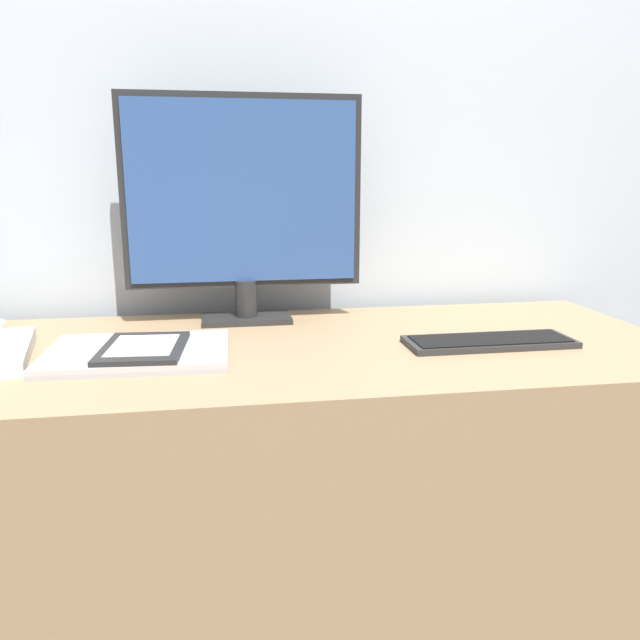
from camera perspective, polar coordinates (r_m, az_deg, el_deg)
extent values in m
cube|color=#B2BCC6|center=(1.57, -3.91, 17.83)|extent=(3.60, 0.05, 2.40)
cube|color=#997A56|center=(1.38, -1.67, -17.37)|extent=(1.51, 0.64, 0.74)
cube|color=#262626|center=(1.43, -6.72, 0.13)|extent=(0.20, 0.11, 0.01)
cylinder|color=#262626|center=(1.42, -6.77, 1.98)|extent=(0.05, 0.05, 0.08)
cube|color=#262626|center=(1.40, -7.05, 11.51)|extent=(0.52, 0.01, 0.42)
cube|color=#2D4C84|center=(1.39, -7.03, 11.50)|extent=(0.50, 0.01, 0.39)
cube|color=#282828|center=(1.27, 15.22, -1.94)|extent=(0.33, 0.11, 0.01)
cube|color=black|center=(1.26, 15.29, -1.66)|extent=(0.31, 0.09, 0.00)
cube|color=#A3A3A8|center=(1.19, -16.26, -3.07)|extent=(0.33, 0.25, 0.01)
cube|color=#B2B2B7|center=(1.19, -16.28, -2.66)|extent=(0.33, 0.25, 0.01)
cube|color=black|center=(1.17, -15.84, -2.46)|extent=(0.16, 0.21, 0.01)
cube|color=silver|center=(1.16, -15.86, -2.22)|extent=(0.12, 0.15, 0.00)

